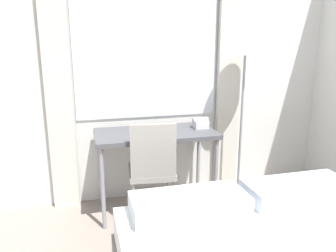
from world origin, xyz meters
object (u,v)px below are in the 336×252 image
object	(u,v)px
desk	(156,139)
desk_chair	(152,166)
standing_lamp	(245,58)
book	(152,129)
telephone	(200,123)

from	to	relation	value
desk	desk_chair	world-z (taller)	desk_chair
desk	desk_chair	distance (m)	0.30
standing_lamp	book	xyz separation A→B (m)	(-0.91, 0.00, -0.65)
desk	desk_chair	size ratio (longest dim) A/B	1.18
desk	desk_chair	xyz separation A→B (m)	(-0.08, -0.24, -0.17)
desk_chair	book	size ratio (longest dim) A/B	3.31
book	standing_lamp	bearing A→B (deg)	-0.15
desk_chair	book	bearing A→B (deg)	83.57
standing_lamp	telephone	size ratio (longest dim) A/B	11.15
standing_lamp	book	world-z (taller)	standing_lamp
book	desk	bearing A→B (deg)	-63.09
telephone	book	world-z (taller)	telephone
desk	telephone	world-z (taller)	telephone
desk	book	world-z (taller)	book
desk	standing_lamp	size ratio (longest dim) A/B	0.66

